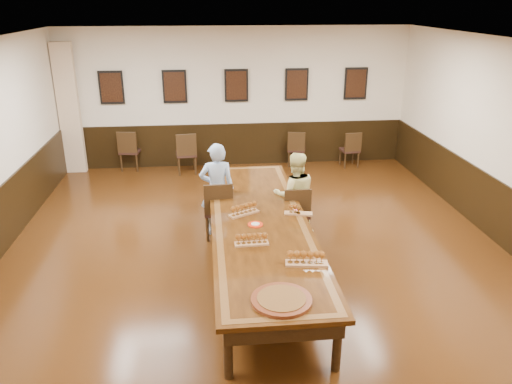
{
  "coord_description": "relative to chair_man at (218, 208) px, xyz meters",
  "views": [
    {
      "loc": [
        -0.72,
        -6.56,
        3.76
      ],
      "look_at": [
        0.0,
        0.5,
        1.0
      ],
      "focal_mm": 35.0,
      "sensor_mm": 36.0,
      "label": 1
    }
  ],
  "objects": [
    {
      "name": "ceiling",
      "position": [
        0.57,
        -1.1,
        2.71
      ],
      "size": [
        8.0,
        10.0,
        0.02
      ],
      "primitive_type": "cube",
      "color": "white",
      "rests_on": "floor"
    },
    {
      "name": "red_plate_grp",
      "position": [
        0.5,
        -1.26,
        0.26
      ],
      "size": [
        0.22,
        0.22,
        0.03
      ],
      "color": "red",
      "rests_on": "conference_table"
    },
    {
      "name": "chair_woman",
      "position": [
        1.27,
        -0.19,
        -0.03
      ],
      "size": [
        0.44,
        0.48,
        0.93
      ],
      "primitive_type": null,
      "rotation": [
        0.0,
        0.0,
        3.14
      ],
      "color": "black",
      "rests_on": "floor"
    },
    {
      "name": "wall_back",
      "position": [
        0.57,
        3.91,
        1.1
      ],
      "size": [
        8.0,
        0.02,
        3.2
      ],
      "primitive_type": "cube",
      "color": "beige",
      "rests_on": "floor"
    },
    {
      "name": "floor",
      "position": [
        0.57,
        -1.1,
        -0.51
      ],
      "size": [
        8.0,
        10.0,
        0.02
      ],
      "primitive_type": "cube",
      "color": "black",
      "rests_on": "ground"
    },
    {
      "name": "curtain",
      "position": [
        -3.18,
        3.72,
        0.95
      ],
      "size": [
        0.45,
        0.18,
        2.9
      ],
      "primitive_type": "cube",
      "color": "#D0B08F",
      "rests_on": "floor"
    },
    {
      "name": "wainscoting",
      "position": [
        0.57,
        -1.1,
        0.0
      ],
      "size": [
        8.0,
        10.0,
        1.0
      ],
      "color": "black",
      "rests_on": "floor"
    },
    {
      "name": "flight_c",
      "position": [
        0.39,
        -1.85,
        0.33
      ],
      "size": [
        0.45,
        0.15,
        0.17
      ],
      "color": "#9E6B42",
      "rests_on": "conference_table"
    },
    {
      "name": "spare_chair_b",
      "position": [
        -0.62,
        3.37,
        -0.02
      ],
      "size": [
        0.5,
        0.54,
        0.96
      ],
      "primitive_type": null,
      "rotation": [
        0.0,
        0.0,
        3.25
      ],
      "color": "black",
      "rests_on": "floor"
    },
    {
      "name": "flight_a",
      "position": [
        0.37,
        -0.87,
        0.33
      ],
      "size": [
        0.48,
        0.35,
        0.18
      ],
      "color": "#9E6B42",
      "rests_on": "conference_table"
    },
    {
      "name": "flight_d",
      "position": [
        1.0,
        -2.44,
        0.34
      ],
      "size": [
        0.53,
        0.22,
        0.19
      ],
      "color": "#9E6B42",
      "rests_on": "conference_table"
    },
    {
      "name": "person_woman",
      "position": [
        1.27,
        -0.09,
        0.23
      ],
      "size": [
        0.72,
        0.56,
        1.45
      ],
      "primitive_type": "imported",
      "rotation": [
        0.0,
        0.0,
        3.14
      ],
      "color": "#EDE694",
      "rests_on": "floor"
    },
    {
      "name": "conference_table",
      "position": [
        0.57,
        -1.1,
        0.11
      ],
      "size": [
        1.4,
        5.0,
        0.76
      ],
      "color": "black",
      "rests_on": "floor"
    },
    {
      "name": "chair_man",
      "position": [
        0.0,
        0.0,
        0.0
      ],
      "size": [
        0.49,
        0.53,
        1.0
      ],
      "primitive_type": null,
      "rotation": [
        0.0,
        0.0,
        3.18
      ],
      "color": "black",
      "rests_on": "floor"
    },
    {
      "name": "posters",
      "position": [
        0.57,
        3.84,
        1.4
      ],
      "size": [
        6.14,
        0.04,
        0.74
      ],
      "color": "black",
      "rests_on": "wall_back"
    },
    {
      "name": "carved_platter",
      "position": [
        0.58,
        -3.19,
        0.28
      ],
      "size": [
        0.75,
        0.75,
        0.05
      ],
      "color": "#522010",
      "rests_on": "conference_table"
    },
    {
      "name": "spare_chair_d",
      "position": [
        3.23,
        3.46,
        -0.07
      ],
      "size": [
        0.44,
        0.48,
        0.86
      ],
      "primitive_type": null,
      "rotation": [
        0.0,
        0.0,
        3.25
      ],
      "color": "black",
      "rests_on": "floor"
    },
    {
      "name": "flight_b",
      "position": [
        1.16,
        -0.94,
        0.32
      ],
      "size": [
        0.44,
        0.21,
        0.16
      ],
      "color": "#9E6B42",
      "rests_on": "conference_table"
    },
    {
      "name": "person_man",
      "position": [
        -0.0,
        0.11,
        0.3
      ],
      "size": [
        0.6,
        0.4,
        1.59
      ],
      "primitive_type": "imported",
      "rotation": [
        0.0,
        0.0,
        3.18
      ],
      "color": "#4F82C7",
      "rests_on": "floor"
    },
    {
      "name": "spare_chair_c",
      "position": [
        1.98,
        3.63,
        -0.07
      ],
      "size": [
        0.5,
        0.52,
        0.86
      ],
      "primitive_type": null,
      "rotation": [
        0.0,
        0.0,
        2.9
      ],
      "color": "black",
      "rests_on": "floor"
    },
    {
      "name": "spare_chair_a",
      "position": [
        -1.93,
        3.75,
        -0.03
      ],
      "size": [
        0.5,
        0.53,
        0.94
      ],
      "primitive_type": null,
      "rotation": [
        0.0,
        0.0,
        3.01
      ],
      "color": "black",
      "rests_on": "floor"
    },
    {
      "name": "pink_phone",
      "position": [
        1.17,
        -0.74,
        0.26
      ],
      "size": [
        0.07,
        0.13,
        0.01
      ],
      "primitive_type": "cube",
      "rotation": [
        0.0,
        0.0,
        0.06
      ],
      "color": "#F7528F",
      "rests_on": "conference_table"
    }
  ]
}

